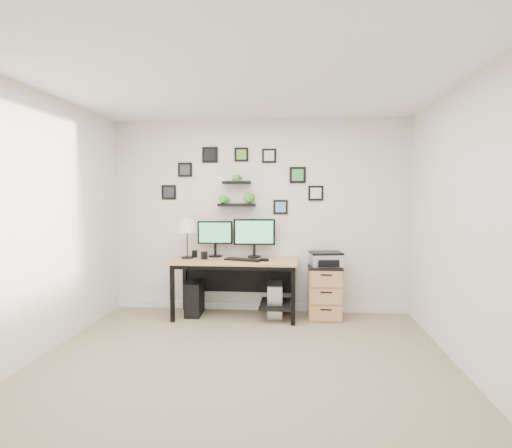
# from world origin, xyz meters

# --- Properties ---
(room) EXTENTS (4.00, 4.00, 4.00)m
(room) POSITION_xyz_m (0.00, 1.98, 0.05)
(room) COLOR tan
(room) RESTS_ON ground
(desk) EXTENTS (1.60, 0.70, 0.75)m
(desk) POSITION_xyz_m (-0.25, 1.67, 0.63)
(desk) COLOR tan
(desk) RESTS_ON ground
(monitor_left) EXTENTS (0.47, 0.19, 0.48)m
(monitor_left) POSITION_xyz_m (-0.59, 1.86, 1.03)
(monitor_left) COLOR black
(monitor_left) RESTS_ON desk
(monitor_right) EXTENTS (0.56, 0.19, 0.52)m
(monitor_right) POSITION_xyz_m (-0.06, 1.85, 1.06)
(monitor_right) COLOR black
(monitor_right) RESTS_ON desk
(keyboard) EXTENTS (0.50, 0.28, 0.02)m
(keyboard) POSITION_xyz_m (-0.17, 1.57, 0.76)
(keyboard) COLOR black
(keyboard) RESTS_ON desk
(mouse) EXTENTS (0.10, 0.12, 0.03)m
(mouse) POSITION_xyz_m (0.11, 1.56, 0.77)
(mouse) COLOR black
(mouse) RESTS_ON desk
(table_lamp) EXTENTS (0.26, 0.26, 0.52)m
(table_lamp) POSITION_xyz_m (-0.94, 1.71, 1.17)
(table_lamp) COLOR black
(table_lamp) RESTS_ON desk
(mug) EXTENTS (0.09, 0.09, 0.10)m
(mug) POSITION_xyz_m (-0.69, 1.63, 0.80)
(mug) COLOR black
(mug) RESTS_ON desk
(pen_cup) EXTENTS (0.07, 0.07, 0.09)m
(pen_cup) POSITION_xyz_m (-0.86, 1.78, 0.80)
(pen_cup) COLOR black
(pen_cup) RESTS_ON desk
(pc_tower_black) EXTENTS (0.22, 0.45, 0.44)m
(pc_tower_black) POSITION_xyz_m (-0.84, 1.68, 0.22)
(pc_tower_black) COLOR black
(pc_tower_black) RESTS_ON ground
(pc_tower_grey) EXTENTS (0.21, 0.44, 0.43)m
(pc_tower_grey) POSITION_xyz_m (0.23, 1.71, 0.22)
(pc_tower_grey) COLOR gray
(pc_tower_grey) RESTS_ON ground
(file_cabinet) EXTENTS (0.43, 0.53, 0.67)m
(file_cabinet) POSITION_xyz_m (0.87, 1.72, 0.34)
(file_cabinet) COLOR tan
(file_cabinet) RESTS_ON ground
(printer) EXTENTS (0.44, 0.37, 0.18)m
(printer) POSITION_xyz_m (0.88, 1.73, 0.76)
(printer) COLOR silver
(printer) RESTS_ON file_cabinet
(wall_decor) EXTENTS (2.22, 0.18, 0.91)m
(wall_decor) POSITION_xyz_m (-0.26, 1.93, 1.69)
(wall_decor) COLOR black
(wall_decor) RESTS_ON ground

